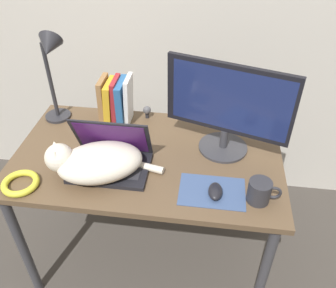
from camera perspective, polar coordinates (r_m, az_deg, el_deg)
name	(u,v)px	position (r m, az deg, el deg)	size (l,w,h in m)	color
desk	(148,168)	(1.68, -3.23, -3.89)	(1.22, 0.71, 0.74)	brown
laptop	(111,158)	(1.56, -9.15, -2.26)	(0.34, 0.24, 0.23)	black
cat	(95,162)	(1.51, -11.60, -2.79)	(0.48, 0.34, 0.16)	beige
external_monitor	(228,107)	(1.55, 9.57, 5.90)	(0.54, 0.23, 0.43)	#333338
mousepad	(212,191)	(1.46, 7.07, -7.56)	(0.27, 0.18, 0.00)	#384C75
computer_mouse	(215,191)	(1.44, 7.59, -7.53)	(0.06, 0.10, 0.04)	black
book_row	(116,101)	(1.80, -8.35, 6.79)	(0.16, 0.17, 0.25)	olive
desk_lamp	(51,63)	(1.77, -18.33, 12.23)	(0.17, 0.17, 0.48)	#28282D
cable_coil	(20,183)	(1.59, -22.60, -5.82)	(0.15, 0.15, 0.03)	gold
webcam	(147,111)	(1.85, -3.39, 5.36)	(0.04, 0.04, 0.07)	#232328
mug	(260,191)	(1.43, 14.54, -7.37)	(0.13, 0.09, 0.10)	#28282D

